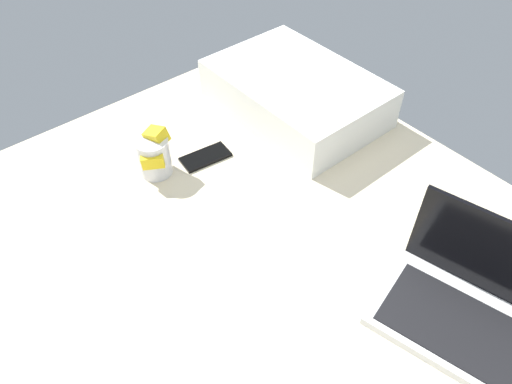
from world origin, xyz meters
The scene contains 5 objects.
bed_mattress centered at (0.00, 0.00, 9.00)cm, with size 180.00×140.00×18.00cm, color beige.
laptop centered at (26.73, 25.37, 22.41)cm, with size 37.58×30.29×23.00cm.
snack_cup centered at (-53.33, -0.59, 24.10)cm, with size 10.48×10.67×13.86cm.
cell_phone centered at (-49.29, 12.99, 18.40)cm, with size 6.80×14.00×0.80cm, color black.
pillow centered at (-49.48, 48.00, 24.50)cm, with size 52.00×36.00×13.00cm, color white.
Camera 1 is at (40.72, -43.35, 111.76)cm, focal length 34.55 mm.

